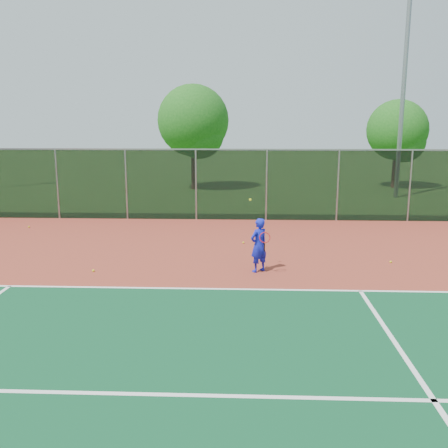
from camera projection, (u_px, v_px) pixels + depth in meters
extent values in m
plane|color=#2A601B|center=(291.00, 343.00, 9.70)|extent=(120.00, 120.00, 0.00)
cube|color=#9B3927|center=(284.00, 305.00, 11.65)|extent=(30.00, 20.00, 0.02)
cube|color=white|center=(360.00, 291.00, 12.55)|extent=(22.00, 0.10, 0.00)
cube|color=white|center=(434.00, 401.00, 7.66)|extent=(18.00, 0.10, 0.00)
cube|color=black|center=(266.00, 185.00, 21.12)|extent=(30.00, 0.04, 3.00)
cube|color=gray|center=(267.00, 149.00, 20.81)|extent=(30.00, 0.06, 0.06)
imported|color=#141CBF|center=(259.00, 245.00, 14.02)|extent=(0.67, 0.64, 1.54)
cylinder|color=black|center=(264.00, 247.00, 13.77)|extent=(0.03, 0.15, 0.27)
torus|color=#A51414|center=(265.00, 238.00, 13.61)|extent=(0.30, 0.13, 0.29)
sphere|color=yellow|center=(250.00, 200.00, 13.86)|extent=(0.07, 0.07, 0.07)
sphere|color=yellow|center=(93.00, 271.00, 14.14)|extent=(0.07, 0.07, 0.07)
sphere|color=yellow|center=(29.00, 227.00, 19.87)|extent=(0.07, 0.07, 0.07)
sphere|color=yellow|center=(243.00, 243.00, 17.34)|extent=(0.07, 0.07, 0.07)
sphere|color=yellow|center=(391.00, 262.00, 15.01)|extent=(0.07, 0.07, 0.07)
cylinder|color=gray|center=(404.00, 79.00, 26.36)|extent=(0.24, 0.24, 12.68)
cylinder|color=#3C2115|center=(194.00, 169.00, 30.73)|extent=(0.30, 0.30, 2.43)
sphere|color=#195316|center=(193.00, 120.00, 30.11)|extent=(4.32, 4.32, 4.32)
sphere|color=#195316|center=(199.00, 134.00, 29.97)|extent=(2.97, 2.97, 2.97)
cylinder|color=#3C2115|center=(394.00, 171.00, 31.36)|extent=(0.30, 0.30, 2.09)
sphere|color=#195316|center=(397.00, 130.00, 30.83)|extent=(3.72, 3.72, 3.72)
sphere|color=#195316|center=(404.00, 141.00, 30.67)|extent=(2.56, 2.56, 2.56)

